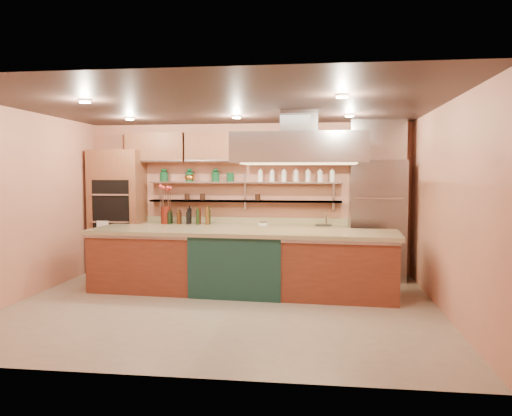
# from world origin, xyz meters

# --- Properties ---
(floor) EXTENTS (6.00, 5.00, 0.02)m
(floor) POSITION_xyz_m (0.00, 0.00, -0.01)
(floor) COLOR gray
(floor) RESTS_ON ground
(ceiling) EXTENTS (6.00, 5.00, 0.02)m
(ceiling) POSITION_xyz_m (0.00, 0.00, 2.80)
(ceiling) COLOR black
(ceiling) RESTS_ON wall_back
(wall_back) EXTENTS (6.00, 0.04, 2.80)m
(wall_back) POSITION_xyz_m (0.00, 2.50, 1.40)
(wall_back) COLOR tan
(wall_back) RESTS_ON floor
(wall_front) EXTENTS (6.00, 0.04, 2.80)m
(wall_front) POSITION_xyz_m (0.00, -2.50, 1.40)
(wall_front) COLOR tan
(wall_front) RESTS_ON floor
(wall_left) EXTENTS (0.04, 5.00, 2.80)m
(wall_left) POSITION_xyz_m (-3.00, 0.00, 1.40)
(wall_left) COLOR tan
(wall_left) RESTS_ON floor
(wall_right) EXTENTS (0.04, 5.00, 2.80)m
(wall_right) POSITION_xyz_m (3.00, 0.00, 1.40)
(wall_right) COLOR tan
(wall_right) RESTS_ON floor
(oven_stack) EXTENTS (0.95, 0.64, 2.30)m
(oven_stack) POSITION_xyz_m (-2.45, 2.18, 1.15)
(oven_stack) COLOR brown
(oven_stack) RESTS_ON floor
(refrigerator) EXTENTS (0.95, 0.72, 2.10)m
(refrigerator) POSITION_xyz_m (2.35, 2.14, 1.05)
(refrigerator) COLOR gray
(refrigerator) RESTS_ON floor
(back_counter) EXTENTS (3.84, 0.64, 0.93)m
(back_counter) POSITION_xyz_m (-0.05, 2.20, 0.47)
(back_counter) COLOR tan
(back_counter) RESTS_ON floor
(wall_shelf_lower) EXTENTS (3.60, 0.26, 0.03)m
(wall_shelf_lower) POSITION_xyz_m (-0.05, 2.37, 1.35)
(wall_shelf_lower) COLOR #A4A8AB
(wall_shelf_lower) RESTS_ON wall_back
(wall_shelf_upper) EXTENTS (3.60, 0.26, 0.03)m
(wall_shelf_upper) POSITION_xyz_m (-0.05, 2.37, 1.70)
(wall_shelf_upper) COLOR #A4A8AB
(wall_shelf_upper) RESTS_ON wall_back
(upper_cabinets) EXTENTS (4.60, 0.36, 0.55)m
(upper_cabinets) POSITION_xyz_m (0.00, 2.32, 2.35)
(upper_cabinets) COLOR brown
(upper_cabinets) RESTS_ON wall_back
(range_hood) EXTENTS (2.00, 1.00, 0.45)m
(range_hood) POSITION_xyz_m (1.03, 0.81, 2.25)
(range_hood) COLOR #A4A8AB
(range_hood) RESTS_ON ceiling
(ceiling_downlights) EXTENTS (4.00, 2.80, 0.02)m
(ceiling_downlights) POSITION_xyz_m (0.00, 0.20, 2.77)
(ceiling_downlights) COLOR #FFE5A5
(ceiling_downlights) RESTS_ON ceiling
(island) EXTENTS (4.78, 1.30, 0.99)m
(island) POSITION_xyz_m (0.13, 0.81, 0.49)
(island) COLOR brown
(island) RESTS_ON floor
(flower_vase) EXTENTS (0.19, 0.19, 0.32)m
(flower_vase) POSITION_xyz_m (-1.50, 2.15, 1.09)
(flower_vase) COLOR #5B170D
(flower_vase) RESTS_ON back_counter
(oil_bottle_cluster) EXTENTS (0.88, 0.48, 0.27)m
(oil_bottle_cluster) POSITION_xyz_m (-1.06, 2.15, 1.07)
(oil_bottle_cluster) COLOR black
(oil_bottle_cluster) RESTS_ON back_counter
(kitchen_scale) EXTENTS (0.19, 0.16, 0.09)m
(kitchen_scale) POSITION_xyz_m (0.33, 2.15, 0.97)
(kitchen_scale) COLOR white
(kitchen_scale) RESTS_ON back_counter
(bar_faucet) EXTENTS (0.04, 0.04, 0.23)m
(bar_faucet) POSITION_xyz_m (1.47, 2.25, 1.05)
(bar_faucet) COLOR silver
(bar_faucet) RESTS_ON back_counter
(copper_kettle) EXTENTS (0.25, 0.25, 0.15)m
(copper_kettle) POSITION_xyz_m (-1.09, 2.37, 1.79)
(copper_kettle) COLOR orange
(copper_kettle) RESTS_ON wall_shelf_upper
(green_canister) EXTENTS (0.15, 0.15, 0.16)m
(green_canister) POSITION_xyz_m (-0.31, 2.37, 1.80)
(green_canister) COLOR #0E4322
(green_canister) RESTS_ON wall_shelf_upper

